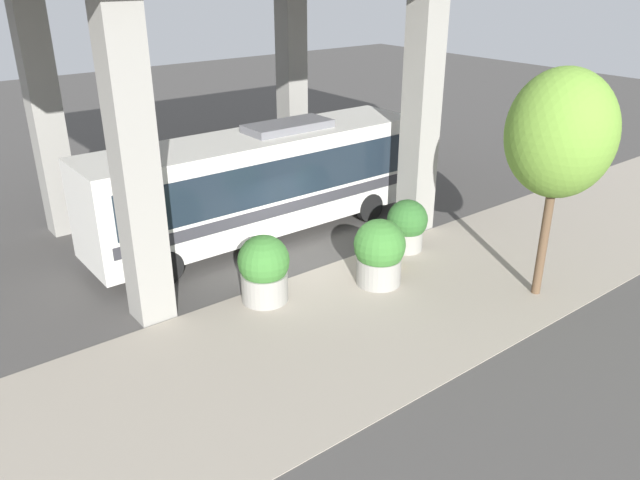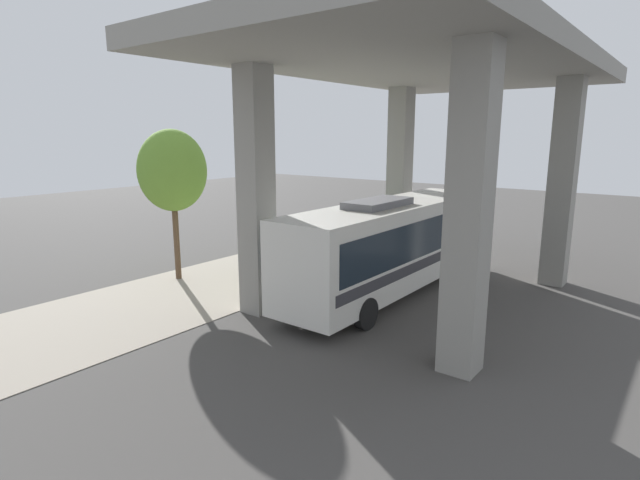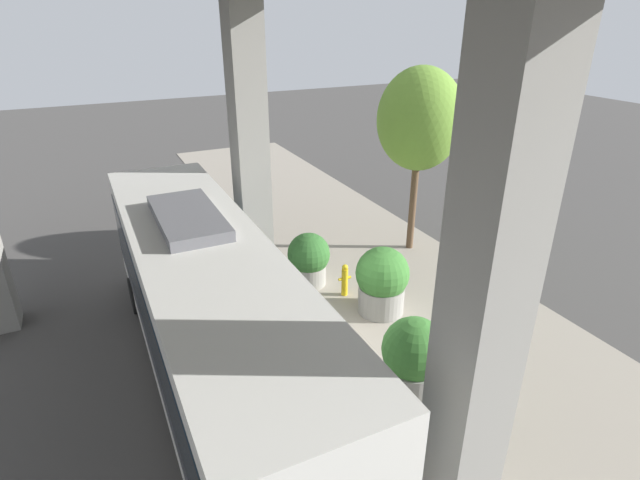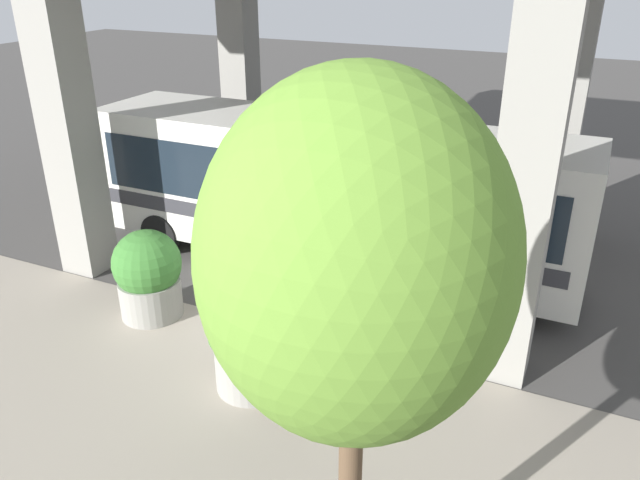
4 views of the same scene
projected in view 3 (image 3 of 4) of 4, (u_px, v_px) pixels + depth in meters
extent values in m
plane|color=#474442|center=(341.00, 348.00, 12.14)|extent=(80.00, 80.00, 0.00)
cube|color=gray|center=(440.00, 318.00, 13.32)|extent=(6.00, 40.00, 0.02)
cube|color=gray|center=(250.00, 148.00, 14.14)|extent=(0.90, 0.90, 7.88)
cube|color=gray|center=(482.00, 313.00, 6.44)|extent=(0.90, 0.90, 7.88)
cube|color=silver|center=(208.00, 306.00, 10.34)|extent=(2.51, 11.23, 2.92)
cube|color=#19232D|center=(206.00, 292.00, 10.19)|extent=(2.55, 10.33, 1.29)
cube|color=#333338|center=(211.00, 330.00, 10.58)|extent=(2.55, 10.67, 0.35)
cube|color=slate|center=(188.00, 217.00, 10.59)|extent=(1.25, 2.81, 0.24)
cylinder|color=black|center=(347.00, 479.00, 8.18)|extent=(0.28, 1.00, 1.00)
cylinder|color=black|center=(221.00, 277.00, 14.38)|extent=(0.28, 1.00, 1.00)
cylinder|color=black|center=(136.00, 295.00, 13.45)|extent=(0.28, 1.00, 1.00)
cylinder|color=gold|center=(345.00, 282.00, 14.23)|extent=(0.18, 0.18, 0.85)
sphere|color=gold|center=(345.00, 267.00, 14.03)|extent=(0.17, 0.17, 0.17)
cylinder|color=gold|center=(349.00, 277.00, 14.23)|extent=(0.11, 0.08, 0.08)
cylinder|color=gold|center=(341.00, 279.00, 14.12)|extent=(0.11, 0.08, 0.08)
cylinder|color=gray|center=(381.00, 299.00, 13.48)|extent=(1.24, 1.24, 0.79)
sphere|color=#38722D|center=(382.00, 273.00, 13.15)|extent=(1.43, 1.43, 1.43)
sphere|color=#993F8C|center=(375.00, 280.00, 13.28)|extent=(0.43, 0.43, 0.43)
cylinder|color=gray|center=(309.00, 274.00, 14.87)|extent=(1.01, 1.01, 0.66)
sphere|color=#2D6028|center=(309.00, 254.00, 14.58)|extent=(1.25, 1.25, 1.25)
sphere|color=#BF334C|center=(303.00, 260.00, 14.70)|extent=(0.35, 0.35, 0.35)
cylinder|color=gray|center=(411.00, 379.00, 10.55)|extent=(1.23, 1.23, 0.79)
sphere|color=#38722D|center=(414.00, 349.00, 10.23)|extent=(1.36, 1.36, 1.36)
sphere|color=#993F8C|center=(404.00, 356.00, 10.35)|extent=(0.43, 0.43, 0.43)
cylinder|color=brown|center=(413.00, 198.00, 16.53)|extent=(0.23, 0.23, 3.61)
ellipsoid|color=olive|center=(420.00, 119.00, 15.43)|extent=(2.67, 2.67, 3.20)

